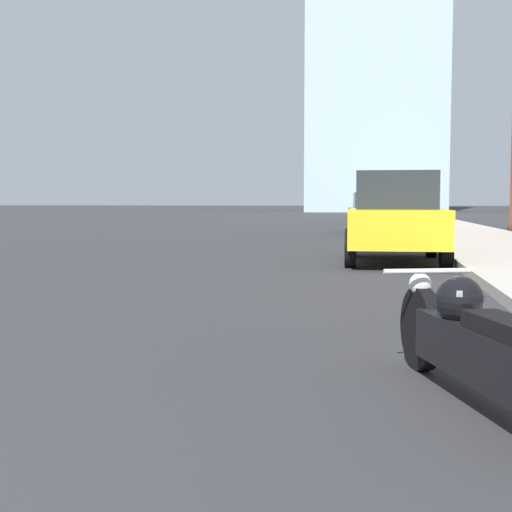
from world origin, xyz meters
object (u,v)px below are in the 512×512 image
parked_car_blue (375,208)px  parked_car_yellow (395,217)px  parked_car_green (376,213)px  parked_car_red (373,206)px  motorcycle (476,344)px

parked_car_blue → parked_car_yellow: bearing=-94.6°
parked_car_green → parked_car_blue: bearing=86.4°
parked_car_green → parked_car_red: parked_car_red is taller
parked_car_blue → parked_car_red: bearing=84.9°
parked_car_blue → parked_car_red: (-0.03, 12.73, 0.07)m
parked_car_green → parked_car_red: bearing=86.6°
motorcycle → parked_car_yellow: 10.03m
parked_car_yellow → parked_car_blue: size_ratio=1.05×
motorcycle → parked_car_green: size_ratio=0.52×
parked_car_green → motorcycle: bearing=-92.3°
motorcycle → parked_car_blue: (-0.40, 33.83, 0.46)m
parked_car_yellow → parked_car_green: parked_car_yellow is taller
motorcycle → parked_car_red: parked_car_red is taller
parked_car_blue → parked_car_red: parked_car_red is taller
motorcycle → parked_car_blue: size_ratio=0.58×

